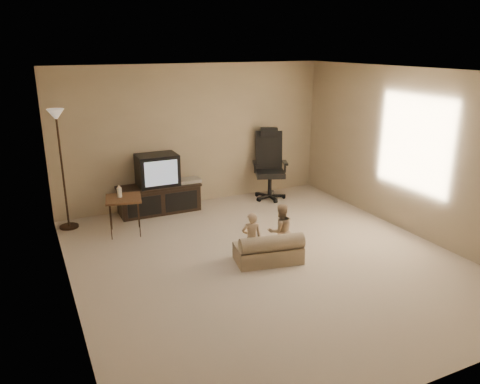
# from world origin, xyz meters

# --- Properties ---
(floor) EXTENTS (5.50, 5.50, 0.00)m
(floor) POSITION_xyz_m (0.00, 0.00, 0.00)
(floor) COLOR #C3B09B
(floor) RESTS_ON ground
(room_shell) EXTENTS (5.50, 5.50, 5.50)m
(room_shell) POSITION_xyz_m (0.00, 0.00, 1.52)
(room_shell) COLOR silver
(room_shell) RESTS_ON floor
(tv_stand) EXTENTS (1.44, 0.54, 1.03)m
(tv_stand) POSITION_xyz_m (-0.77, 2.49, 0.43)
(tv_stand) COLOR black
(tv_stand) RESTS_ON floor
(office_chair) EXTENTS (0.79, 0.81, 1.32)m
(office_chair) POSITION_xyz_m (1.35, 2.37, 0.47)
(office_chair) COLOR black
(office_chair) RESTS_ON floor
(side_table) EXTENTS (0.62, 0.62, 0.79)m
(side_table) POSITION_xyz_m (-1.53, 1.77, 0.56)
(side_table) COLOR brown
(side_table) RESTS_ON floor
(floor_lamp) EXTENTS (0.29, 0.29, 1.89)m
(floor_lamp) POSITION_xyz_m (-2.30, 2.39, 1.38)
(floor_lamp) COLOR #302015
(floor_lamp) RESTS_ON floor
(child_sofa) EXTENTS (0.95, 0.65, 0.43)m
(child_sofa) POSITION_xyz_m (-0.00, -0.08, 0.17)
(child_sofa) COLOR #9D8B6A
(child_sofa) RESTS_ON floor
(toddler_left) EXTENTS (0.31, 0.27, 0.73)m
(toddler_left) POSITION_xyz_m (-0.23, -0.01, 0.36)
(toddler_left) COLOR tan
(toddler_left) RESTS_ON floor
(toddler_right) EXTENTS (0.39, 0.23, 0.77)m
(toddler_right) POSITION_xyz_m (0.22, 0.01, 0.38)
(toddler_right) COLOR tan
(toddler_right) RESTS_ON floor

